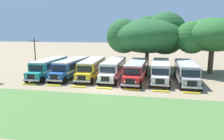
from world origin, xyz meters
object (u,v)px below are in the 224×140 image
at_px(parked_bus_slot_6, 186,71).
at_px(utility_pole, 35,54).
at_px(parked_bus_slot_4, 136,70).
at_px(parked_bus_slot_1, 72,67).
at_px(parked_bus_slot_5, 161,70).
at_px(parked_bus_slot_2, 92,67).
at_px(broad_shade_tree, 149,35).
at_px(parked_bus_slot_3, 114,68).
at_px(secondary_tree, 211,35).
at_px(parked_bus_slot_0, 49,67).

xyz_separation_m(parked_bus_slot_6, utility_pole, (-24.66, 1.11, 1.77)).
height_order(parked_bus_slot_4, parked_bus_slot_6, same).
bearing_deg(parked_bus_slot_1, parked_bus_slot_5, 93.92).
bearing_deg(parked_bus_slot_2, parked_bus_slot_1, -86.88).
bearing_deg(parked_bus_slot_1, broad_shade_tree, 131.93).
distance_m(parked_bus_slot_1, parked_bus_slot_5, 14.09).
relative_size(parked_bus_slot_3, broad_shade_tree, 0.73).
xyz_separation_m(parked_bus_slot_1, parked_bus_slot_2, (3.33, 0.33, 0.00)).
bearing_deg(secondary_tree, parked_bus_slot_1, -160.97).
bearing_deg(parked_bus_slot_4, parked_bus_slot_0, -88.03).
bearing_deg(parked_bus_slot_2, parked_bus_slot_3, 86.72).
height_order(parked_bus_slot_4, secondary_tree, secondary_tree).
distance_m(parked_bus_slot_2, utility_pole, 10.47).
bearing_deg(parked_bus_slot_0, secondary_tree, 105.43).
bearing_deg(parked_bus_slot_2, utility_pole, -96.12).
distance_m(parked_bus_slot_5, secondary_tree, 12.36).
height_order(parked_bus_slot_2, parked_bus_slot_5, same).
relative_size(broad_shade_tree, utility_pole, 2.39).
xyz_separation_m(parked_bus_slot_2, parked_bus_slot_5, (10.76, -0.04, 0.00)).
bearing_deg(secondary_tree, parked_bus_slot_0, -162.60).
distance_m(parked_bus_slot_2, parked_bus_slot_3, 3.55).
xyz_separation_m(parked_bus_slot_5, parked_bus_slot_6, (3.60, -0.43, 0.00)).
height_order(parked_bus_slot_3, parked_bus_slot_6, same).
relative_size(broad_shade_tree, secondary_tree, 1.25).
distance_m(parked_bus_slot_3, parked_bus_slot_4, 3.73).
height_order(secondary_tree, utility_pole, secondary_tree).
xyz_separation_m(parked_bus_slot_1, parked_bus_slot_3, (6.88, 0.28, 0.00)).
relative_size(parked_bus_slot_2, utility_pole, 1.75).
xyz_separation_m(parked_bus_slot_4, utility_pole, (-17.48, 1.53, 1.77)).
bearing_deg(secondary_tree, parked_bus_slot_5, -138.37).
bearing_deg(parked_bus_slot_3, parked_bus_slot_2, -90.66).
distance_m(parked_bus_slot_0, parked_bus_slot_6, 21.39).
height_order(parked_bus_slot_3, utility_pole, utility_pole).
relative_size(parked_bus_slot_0, parked_bus_slot_3, 1.00).
bearing_deg(parked_bus_slot_4, parked_bus_slot_5, 105.71).
height_order(parked_bus_slot_0, utility_pole, utility_pole).
xyz_separation_m(parked_bus_slot_2, parked_bus_slot_6, (14.37, -0.47, 0.00)).
bearing_deg(parked_bus_slot_3, parked_bus_slot_4, 77.07).
height_order(parked_bus_slot_3, parked_bus_slot_5, same).
height_order(parked_bus_slot_6, utility_pole, utility_pole).
xyz_separation_m(parked_bus_slot_3, parked_bus_slot_4, (3.63, -0.84, 0.00)).
relative_size(parked_bus_slot_4, broad_shade_tree, 0.73).
xyz_separation_m(parked_bus_slot_1, utility_pole, (-6.97, 0.97, 1.77)).
xyz_separation_m(parked_bus_slot_3, parked_bus_slot_6, (10.81, -0.42, 0.00)).
bearing_deg(parked_bus_slot_1, parked_bus_slot_0, -80.39).
bearing_deg(parked_bus_slot_6, secondary_tree, 148.64).
bearing_deg(broad_shade_tree, utility_pole, -155.15).
height_order(parked_bus_slot_2, parked_bus_slot_6, same).
xyz_separation_m(parked_bus_slot_3, parked_bus_slot_5, (7.21, 0.01, 0.00)).
bearing_deg(parked_bus_slot_1, parked_bus_slot_2, 98.39).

